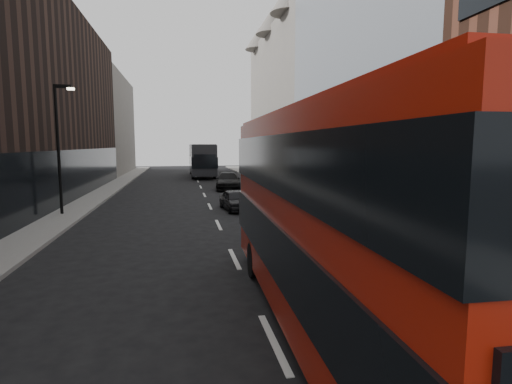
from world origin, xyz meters
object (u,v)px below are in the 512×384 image
street_lamp (59,140)px  car_c (228,181)px  grey_bus (202,159)px  car_b (270,195)px  red_bus (336,211)px  car_a (235,200)px

street_lamp → car_c: 16.11m
grey_bus → car_b: grey_bus is taller
red_bus → car_a: 16.16m
car_a → car_c: 11.37m
red_bus → car_a: bearing=91.3°
street_lamp → car_a: bearing=2.1°
car_b → car_a: bearing=-155.8°
street_lamp → red_bus: 18.47m
car_b → red_bus: bearing=-103.8°
car_c → grey_bus: bearing=101.8°
red_bus → car_b: bearing=83.3°
street_lamp → red_bus: street_lamp is taller
red_bus → grey_bus: red_bus is taller
grey_bus → car_c: bearing=-84.2°
car_a → car_b: (2.47, 1.42, 0.06)m
red_bus → grey_bus: 42.27m
red_bus → car_c: red_bus is taller
street_lamp → car_a: street_lamp is taller
street_lamp → car_a: size_ratio=1.94×
car_c → car_a: bearing=-88.5°
grey_bus → car_c: (1.51, -14.88, -1.39)m
grey_bus → car_c: size_ratio=2.40×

